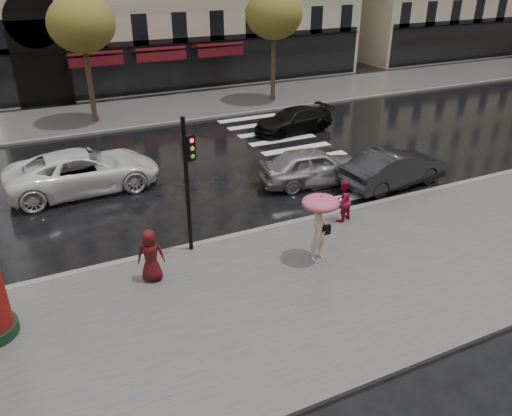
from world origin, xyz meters
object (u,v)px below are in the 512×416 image
woman_red (342,200)px  traffic_light (188,173)px  car_black (293,120)px  car_white (83,171)px  man_burgundy (151,256)px  car_darkgrey (394,168)px  woman_umbrella (320,217)px  car_silver (313,166)px

woman_red → traffic_light: bearing=-21.2°
car_black → car_white: bearing=-80.1°
man_burgundy → car_white: 7.36m
traffic_light → car_darkgrey: size_ratio=0.94×
man_burgundy → woman_umbrella: bearing=-176.1°
man_burgundy → car_black: man_burgundy is taller
woman_umbrella → man_burgundy: size_ratio=1.37×
traffic_light → car_silver: (6.12, 3.02, -1.92)m
car_silver → car_black: bearing=-14.8°
car_silver → car_darkgrey: (2.76, -1.55, -0.01)m
car_white → car_black: car_white is taller
man_burgundy → car_white: size_ratio=0.27×
woman_red → car_black: bearing=-127.6°
woman_umbrella → man_burgundy: bearing=167.7°
traffic_light → man_burgundy: bearing=-146.1°
traffic_light → car_black: bearing=46.7°
man_burgundy → car_silver: man_burgundy is taller
car_white → car_black: bearing=-77.2°
man_burgundy → traffic_light: 2.55m
woman_red → car_black: (3.46, 9.55, -0.24)m
woman_red → car_black: size_ratio=0.35×
woman_umbrella → car_darkgrey: bearing=31.9°
traffic_light → car_black: traffic_light is taller
woman_red → man_burgundy: bearing=-11.7°
woman_umbrella → car_darkgrey: woman_umbrella is taller
traffic_light → car_white: 6.95m
woman_red → car_black: woman_red is taller
car_silver → car_black: 6.71m
man_burgundy → car_white: man_burgundy is taller
car_silver → car_white: car_white is taller
woman_umbrella → car_silver: size_ratio=0.48×
car_darkgrey → man_burgundy: bearing=97.4°
man_burgundy → traffic_light: traffic_light is taller
woman_red → woman_umbrella: bearing=23.1°
woman_umbrella → car_white: size_ratio=0.37×
car_darkgrey → car_white: (-11.15, 4.82, 0.06)m
woman_umbrella → man_burgundy: woman_umbrella is taller
woman_red → car_darkgrey: (3.67, 1.80, -0.13)m
woman_umbrella → car_white: (-5.47, 8.35, -0.71)m
man_burgundy → car_white: (-0.74, 7.32, -0.09)m
woman_umbrella → car_black: bearing=64.1°
car_darkgrey → car_black: size_ratio=1.04×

